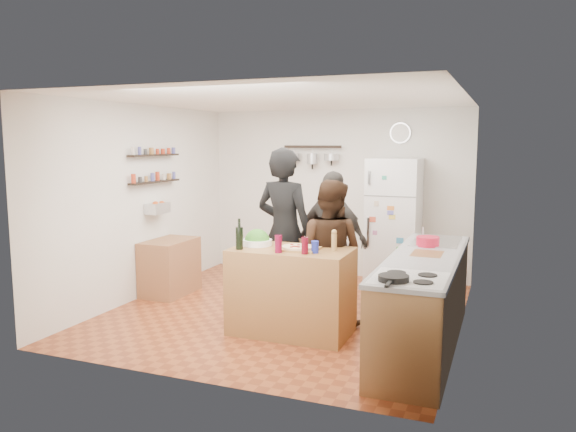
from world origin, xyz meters
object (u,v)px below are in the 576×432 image
at_px(salt_canister, 315,247).
at_px(red_bowl, 428,241).
at_px(person_back, 333,240).
at_px(side_table, 170,267).
at_px(counter_run, 424,302).
at_px(person_left, 284,232).
at_px(salad_bowl, 257,242).
at_px(skillet, 394,278).
at_px(wine_bottle, 239,238).
at_px(person_center, 329,253).
at_px(prep_island, 292,291).
at_px(fridge, 394,222).
at_px(wall_clock, 400,133).
at_px(pepper_mill, 334,243).

height_order(salt_canister, red_bowl, salt_canister).
relative_size(person_back, side_table, 2.10).
height_order(counter_run, side_table, counter_run).
bearing_deg(person_left, side_table, 1.49).
bearing_deg(salad_bowl, person_left, 79.81).
xyz_separation_m(person_back, counter_run, (1.23, -0.94, -0.39)).
distance_m(skillet, side_table, 3.87).
height_order(wine_bottle, red_bowl, wine_bottle).
distance_m(salt_canister, person_center, 0.58).
distance_m(person_center, side_table, 2.43).
height_order(prep_island, person_left, person_left).
bearing_deg(fridge, wall_clock, 90.00).
bearing_deg(prep_island, wine_bottle, -156.25).
relative_size(person_left, red_bowl, 8.02).
distance_m(red_bowl, side_table, 3.45).
bearing_deg(salt_canister, prep_island, 158.20).
bearing_deg(person_center, salad_bowl, 35.73).
height_order(prep_island, counter_run, prep_island).
distance_m(salad_bowl, pepper_mill, 0.87).
height_order(pepper_mill, side_table, pepper_mill).
relative_size(person_left, wall_clock, 6.54).
distance_m(salt_canister, fridge, 2.53).
relative_size(prep_island, counter_run, 0.48).
bearing_deg(person_center, side_table, -3.17).
bearing_deg(wine_bottle, pepper_mill, 15.87).
xyz_separation_m(person_left, side_table, (-1.75, 0.25, -0.62)).
bearing_deg(salt_canister, red_bowl, 36.25).
height_order(red_bowl, fridge, fridge).
xyz_separation_m(salad_bowl, salt_canister, (0.72, -0.17, 0.03)).
distance_m(wine_bottle, red_bowl, 2.01).
distance_m(prep_island, pepper_mill, 0.71).
bearing_deg(fridge, prep_island, -104.48).
height_order(person_left, wall_clock, wall_clock).
bearing_deg(counter_run, fridge, 108.06).
xyz_separation_m(prep_island, person_center, (0.28, 0.44, 0.35)).
relative_size(wall_clock, side_table, 0.37).
bearing_deg(wine_bottle, prep_island, 23.75).
xyz_separation_m(person_center, skillet, (0.99, -1.45, 0.14)).
height_order(salad_bowl, wall_clock, wall_clock).
xyz_separation_m(salt_canister, counter_run, (1.07, 0.21, -0.52)).
distance_m(pepper_mill, person_left, 0.95).
bearing_deg(skillet, prep_island, 141.34).
bearing_deg(counter_run, person_center, 162.45).
bearing_deg(person_left, salt_canister, 140.19).
distance_m(salt_canister, counter_run, 1.21).
xyz_separation_m(salad_bowl, person_center, (0.70, 0.39, -0.13)).
xyz_separation_m(wall_clock, side_table, (-2.69, -1.88, -1.78)).
distance_m(prep_island, fridge, 2.51).
bearing_deg(wall_clock, salad_bowl, -111.22).
xyz_separation_m(person_back, skillet, (1.13, -2.05, 0.10)).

